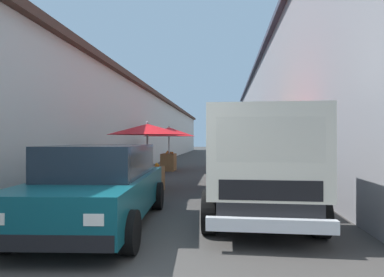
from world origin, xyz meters
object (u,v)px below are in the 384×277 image
(fruit_stall_near_right, at_px, (266,130))
(fruit_stall_near_left, at_px, (232,139))
(vendor_in_shade, at_px, (233,153))
(fruit_stall_far_left, at_px, (148,138))
(hatchback_car, at_px, (100,185))
(fruit_stall_far_right, at_px, (252,133))
(fruit_stall_mid_lane, at_px, (169,136))
(vendor_by_crates, at_px, (225,149))
(delivery_truck, at_px, (259,167))

(fruit_stall_near_right, bearing_deg, fruit_stall_near_left, 5.93)
(fruit_stall_near_left, relative_size, vendor_in_shade, 1.42)
(fruit_stall_far_left, xyz_separation_m, vendor_in_shade, (5.61, -2.69, -0.72))
(fruit_stall_far_left, distance_m, hatchback_car, 3.81)
(fruit_stall_far_right, xyz_separation_m, fruit_stall_near_left, (5.17, 0.62, -0.21))
(fruit_stall_mid_lane, relative_size, fruit_stall_far_right, 0.99)
(fruit_stall_far_right, relative_size, vendor_by_crates, 1.56)
(fruit_stall_far_left, distance_m, delivery_truck, 4.45)
(fruit_stall_near_right, xyz_separation_m, fruit_stall_far_right, (2.61, 0.19, -0.05))
(delivery_truck, xyz_separation_m, vendor_by_crates, (13.38, 0.59, -0.08))
(fruit_stall_near_left, bearing_deg, fruit_stall_mid_lane, 125.90)
(fruit_stall_mid_lane, xyz_separation_m, fruit_stall_near_right, (-5.50, -3.96, 0.13))
(fruit_stall_far_left, height_order, fruit_stall_near_right, fruit_stall_near_right)
(delivery_truck, bearing_deg, hatchback_car, 98.00)
(vendor_by_crates, bearing_deg, fruit_stall_far_left, 166.89)
(fruit_stall_near_left, bearing_deg, fruit_stall_near_right, -174.07)
(fruit_stall_near_right, bearing_deg, vendor_in_shade, 8.97)
(fruit_stall_near_right, distance_m, delivery_truck, 3.67)
(fruit_stall_mid_lane, height_order, fruit_stall_far_right, fruit_stall_far_right)
(hatchback_car, distance_m, vendor_by_crates, 13.97)
(fruit_stall_near_right, bearing_deg, fruit_stall_far_left, 93.60)
(fruit_stall_mid_lane, relative_size, vendor_by_crates, 1.54)
(hatchback_car, relative_size, vendor_by_crates, 2.43)
(fruit_stall_mid_lane, distance_m, fruit_stall_near_right, 6.78)
(delivery_truck, relative_size, vendor_by_crates, 2.97)
(fruit_stall_mid_lane, xyz_separation_m, vendor_by_crates, (4.35, -2.77, -0.73))
(fruit_stall_near_right, xyz_separation_m, hatchback_car, (-3.93, 3.47, -1.09))
(delivery_truck, distance_m, vendor_by_crates, 13.39)
(hatchback_car, bearing_deg, fruit_stall_mid_lane, 2.98)
(vendor_in_shade, bearing_deg, fruit_stall_mid_lane, 88.05)
(fruit_stall_near_left, bearing_deg, vendor_by_crates, 10.50)
(fruit_stall_far_left, xyz_separation_m, delivery_truck, (-3.31, -2.93, -0.56))
(fruit_stall_mid_lane, distance_m, fruit_stall_far_left, 5.74)
(fruit_stall_mid_lane, height_order, fruit_stall_near_left, fruit_stall_mid_lane)
(delivery_truck, bearing_deg, fruit_stall_far_right, -3.85)
(fruit_stall_far_right, bearing_deg, delivery_truck, 176.15)
(fruit_stall_far_right, bearing_deg, fruit_stall_near_left, 6.80)
(vendor_by_crates, bearing_deg, fruit_stall_near_left, -169.50)
(fruit_stall_near_right, distance_m, fruit_stall_far_right, 2.62)
(hatchback_car, distance_m, delivery_truck, 2.91)
(delivery_truck, bearing_deg, fruit_stall_mid_lane, 20.38)
(fruit_stall_far_right, xyz_separation_m, hatchback_car, (-6.54, 3.28, -1.04))
(fruit_stall_near_right, height_order, delivery_truck, fruit_stall_near_right)
(fruit_stall_far_left, height_order, fruit_stall_near_left, fruit_stall_near_left)
(fruit_stall_far_left, xyz_separation_m, vendor_by_crates, (10.07, -2.34, -0.64))
(fruit_stall_far_right, relative_size, hatchback_car, 0.64)
(delivery_truck, distance_m, vendor_in_shade, 8.93)
(fruit_stall_far_left, bearing_deg, vendor_in_shade, -25.56)
(delivery_truck, bearing_deg, fruit_stall_near_right, -9.73)
(fruit_stall_far_right, relative_size, fruit_stall_near_left, 1.18)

